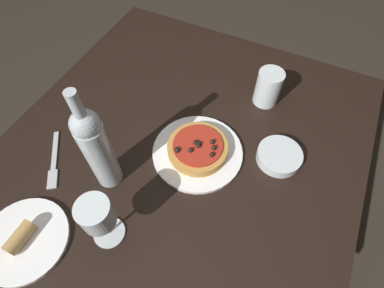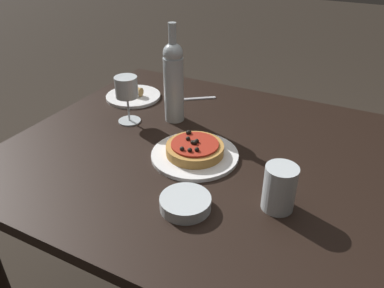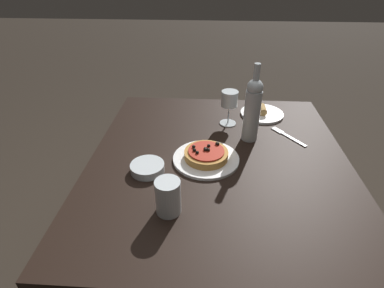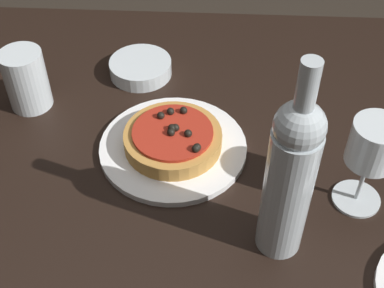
{
  "view_description": "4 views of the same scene",
  "coord_description": "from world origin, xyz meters",
  "px_view_note": "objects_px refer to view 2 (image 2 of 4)",
  "views": [
    {
      "loc": [
        0.41,
        0.24,
        1.48
      ],
      "look_at": [
        -0.02,
        0.03,
        0.76
      ],
      "focal_mm": 28.0,
      "sensor_mm": 36.0,
      "label": 1
    },
    {
      "loc": [
        -0.44,
        0.9,
        1.35
      ],
      "look_at": [
        -0.01,
        0.07,
        0.78
      ],
      "focal_mm": 35.0,
      "sensor_mm": 36.0,
      "label": 2
    },
    {
      "loc": [
        -0.99,
        0.05,
        1.43
      ],
      "look_at": [
        0.02,
        0.11,
        0.78
      ],
      "focal_mm": 28.0,
      "sensor_mm": 36.0,
      "label": 3
    },
    {
      "loc": [
        0.05,
        -0.62,
        1.42
      ],
      "look_at": [
        0.02,
        0.03,
        0.77
      ],
      "focal_mm": 50.0,
      "sensor_mm": 36.0,
      "label": 4
    }
  ],
  "objects_px": {
    "wine_bottle": "(174,80)",
    "fork": "(188,99)",
    "pizza": "(195,148)",
    "wine_glass": "(127,90)",
    "dining_table": "(198,170)",
    "dinner_plate": "(195,155)",
    "side_bowl": "(185,203)",
    "water_cup": "(280,188)",
    "side_plate": "(133,95)"
  },
  "relations": [
    {
      "from": "dinner_plate",
      "to": "wine_bottle",
      "type": "distance_m",
      "value": 0.29
    },
    {
      "from": "dinner_plate",
      "to": "wine_glass",
      "type": "distance_m",
      "value": 0.35
    },
    {
      "from": "water_cup",
      "to": "fork",
      "type": "distance_m",
      "value": 0.69
    },
    {
      "from": "dining_table",
      "to": "side_plate",
      "type": "xyz_separation_m",
      "value": [
        0.4,
        -0.22,
        0.1
      ]
    },
    {
      "from": "pizza",
      "to": "side_bowl",
      "type": "distance_m",
      "value": 0.24
    },
    {
      "from": "dining_table",
      "to": "side_bowl",
      "type": "xyz_separation_m",
      "value": [
        -0.1,
        0.27,
        0.1
      ]
    },
    {
      "from": "wine_glass",
      "to": "dining_table",
      "type": "bearing_deg",
      "value": 171.04
    },
    {
      "from": "pizza",
      "to": "side_bowl",
      "type": "relative_size",
      "value": 1.35
    },
    {
      "from": "water_cup",
      "to": "fork",
      "type": "relative_size",
      "value": 0.71
    },
    {
      "from": "fork",
      "to": "side_bowl",
      "type": "bearing_deg",
      "value": 81.11
    },
    {
      "from": "wine_glass",
      "to": "side_plate",
      "type": "xyz_separation_m",
      "value": [
        0.11,
        -0.18,
        -0.11
      ]
    },
    {
      "from": "dining_table",
      "to": "wine_bottle",
      "type": "xyz_separation_m",
      "value": [
        0.16,
        -0.14,
        0.24
      ]
    },
    {
      "from": "pizza",
      "to": "fork",
      "type": "xyz_separation_m",
      "value": [
        0.21,
        -0.36,
        -0.03
      ]
    },
    {
      "from": "water_cup",
      "to": "fork",
      "type": "bearing_deg",
      "value": -43.45
    },
    {
      "from": "dinner_plate",
      "to": "wine_bottle",
      "type": "xyz_separation_m",
      "value": [
        0.18,
        -0.19,
        0.14
      ]
    },
    {
      "from": "side_plate",
      "to": "pizza",
      "type": "bearing_deg",
      "value": 146.46
    },
    {
      "from": "pizza",
      "to": "water_cup",
      "type": "xyz_separation_m",
      "value": [
        -0.29,
        0.11,
        0.03
      ]
    },
    {
      "from": "dining_table",
      "to": "wine_glass",
      "type": "height_order",
      "value": "wine_glass"
    },
    {
      "from": "pizza",
      "to": "dining_table",
      "type": "bearing_deg",
      "value": -73.35
    },
    {
      "from": "pizza",
      "to": "wine_bottle",
      "type": "xyz_separation_m",
      "value": [
        0.18,
        -0.19,
        0.12
      ]
    },
    {
      "from": "dinner_plate",
      "to": "side_bowl",
      "type": "xyz_separation_m",
      "value": [
        -0.09,
        0.22,
        0.01
      ]
    },
    {
      "from": "wine_bottle",
      "to": "water_cup",
      "type": "relative_size",
      "value": 2.85
    },
    {
      "from": "dining_table",
      "to": "wine_bottle",
      "type": "relative_size",
      "value": 3.39
    },
    {
      "from": "side_plate",
      "to": "dinner_plate",
      "type": "bearing_deg",
      "value": 146.49
    },
    {
      "from": "wine_bottle",
      "to": "side_plate",
      "type": "xyz_separation_m",
      "value": [
        0.24,
        -0.09,
        -0.14
      ]
    },
    {
      "from": "wine_bottle",
      "to": "fork",
      "type": "relative_size",
      "value": 2.02
    },
    {
      "from": "wine_bottle",
      "to": "side_plate",
      "type": "relative_size",
      "value": 1.57
    },
    {
      "from": "wine_glass",
      "to": "side_plate",
      "type": "relative_size",
      "value": 0.77
    },
    {
      "from": "side_bowl",
      "to": "dining_table",
      "type": "bearing_deg",
      "value": -69.65
    },
    {
      "from": "dining_table",
      "to": "water_cup",
      "type": "relative_size",
      "value": 9.65
    },
    {
      "from": "wine_bottle",
      "to": "side_bowl",
      "type": "bearing_deg",
      "value": 122.66
    },
    {
      "from": "wine_glass",
      "to": "wine_bottle",
      "type": "distance_m",
      "value": 0.16
    },
    {
      "from": "water_cup",
      "to": "side_bowl",
      "type": "relative_size",
      "value": 0.93
    },
    {
      "from": "side_bowl",
      "to": "pizza",
      "type": "bearing_deg",
      "value": -68.79
    },
    {
      "from": "water_cup",
      "to": "fork",
      "type": "xyz_separation_m",
      "value": [
        0.5,
        -0.47,
        -0.06
      ]
    },
    {
      "from": "fork",
      "to": "side_plate",
      "type": "xyz_separation_m",
      "value": [
        0.21,
        0.08,
        0.01
      ]
    },
    {
      "from": "dinner_plate",
      "to": "wine_bottle",
      "type": "bearing_deg",
      "value": -46.8
    },
    {
      "from": "dinner_plate",
      "to": "pizza",
      "type": "height_order",
      "value": "pizza"
    },
    {
      "from": "dinner_plate",
      "to": "water_cup",
      "type": "bearing_deg",
      "value": 158.58
    },
    {
      "from": "dinner_plate",
      "to": "side_bowl",
      "type": "distance_m",
      "value": 0.24
    },
    {
      "from": "water_cup",
      "to": "pizza",
      "type": "bearing_deg",
      "value": -21.38
    },
    {
      "from": "dining_table",
      "to": "dinner_plate",
      "type": "relative_size",
      "value": 4.36
    },
    {
      "from": "pizza",
      "to": "wine_glass",
      "type": "bearing_deg",
      "value": -17.69
    },
    {
      "from": "wine_glass",
      "to": "side_plate",
      "type": "height_order",
      "value": "wine_glass"
    },
    {
      "from": "wine_bottle",
      "to": "side_bowl",
      "type": "xyz_separation_m",
      "value": [
        -0.26,
        0.41,
        -0.13
      ]
    },
    {
      "from": "pizza",
      "to": "fork",
      "type": "distance_m",
      "value": 0.42
    },
    {
      "from": "pizza",
      "to": "wine_glass",
      "type": "height_order",
      "value": "wine_glass"
    },
    {
      "from": "water_cup",
      "to": "side_bowl",
      "type": "bearing_deg",
      "value": 27.92
    },
    {
      "from": "dining_table",
      "to": "wine_glass",
      "type": "xyz_separation_m",
      "value": [
        0.29,
        -0.05,
        0.21
      ]
    },
    {
      "from": "water_cup",
      "to": "side_plate",
      "type": "bearing_deg",
      "value": -28.9
    }
  ]
}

